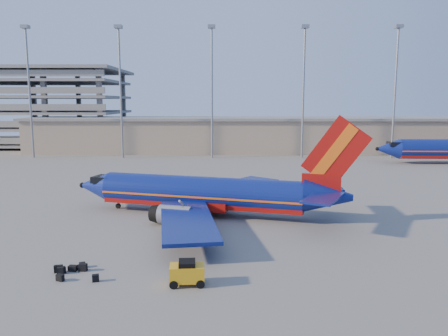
# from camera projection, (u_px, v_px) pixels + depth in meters

# --- Properties ---
(ground) EXTENTS (220.00, 220.00, 0.00)m
(ground) POSITION_uv_depth(u_px,v_px,m) (242.00, 207.00, 52.03)
(ground) COLOR slate
(ground) RESTS_ON ground
(terminal_building) EXTENTS (122.00, 16.00, 8.50)m
(terminal_building) POSITION_uv_depth(u_px,v_px,m) (274.00, 134.00, 108.67)
(terminal_building) COLOR gray
(terminal_building) RESTS_ON ground
(parking_garage) EXTENTS (62.00, 32.00, 21.40)m
(parking_garage) POSITION_uv_depth(u_px,v_px,m) (14.00, 104.00, 123.73)
(parking_garage) COLOR slate
(parking_garage) RESTS_ON ground
(light_mast_row) EXTENTS (101.60, 1.60, 28.65)m
(light_mast_row) POSITION_uv_depth(u_px,v_px,m) (258.00, 78.00, 94.83)
(light_mast_row) COLOR gray
(light_mast_row) RESTS_ON ground
(aircraft_main) EXTENTS (32.19, 30.54, 11.14)m
(aircraft_main) POSITION_uv_depth(u_px,v_px,m) (208.00, 194.00, 47.96)
(aircraft_main) COLOR navy
(aircraft_main) RESTS_ON ground
(baggage_tug) EXTENTS (2.47, 1.60, 1.71)m
(baggage_tug) POSITION_uv_depth(u_px,v_px,m) (187.00, 272.00, 29.76)
(baggage_tug) COLOR gold
(baggage_tug) RESTS_ON ground
(luggage_pile) EXTENTS (3.82, 3.10, 0.55)m
(luggage_pile) POSITION_uv_depth(u_px,v_px,m) (71.00, 270.00, 31.82)
(luggage_pile) COLOR black
(luggage_pile) RESTS_ON ground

